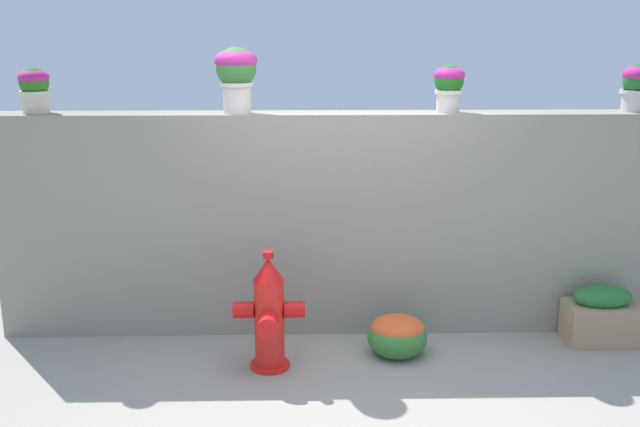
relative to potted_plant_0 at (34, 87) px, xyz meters
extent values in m
plane|color=gray|center=(2.38, -1.30, -2.01)|extent=(24.00, 24.00, 0.00)
cube|color=gray|center=(2.38, -0.02, -1.11)|extent=(5.50, 0.35, 1.81)
cylinder|color=beige|center=(0.00, 0.00, -0.12)|extent=(0.20, 0.20, 0.17)
cylinder|color=beige|center=(0.00, 0.00, -0.05)|extent=(0.24, 0.24, 0.03)
sphere|color=#2A681E|center=(0.00, 0.00, 0.03)|extent=(0.23, 0.23, 0.23)
ellipsoid|color=#B9227A|center=(0.00, 0.00, 0.07)|extent=(0.24, 0.24, 0.12)
cylinder|color=beige|center=(1.57, -0.04, -0.08)|extent=(0.21, 0.21, 0.24)
cylinder|color=beige|center=(1.57, -0.04, 0.02)|extent=(0.25, 0.25, 0.03)
sphere|color=#366D30|center=(1.57, -0.04, 0.15)|extent=(0.31, 0.31, 0.31)
ellipsoid|color=#AD2878|center=(1.57, -0.04, 0.20)|extent=(0.33, 0.33, 0.17)
cylinder|color=beige|center=(3.23, -0.03, -0.11)|extent=(0.18, 0.18, 0.18)
cylinder|color=beige|center=(3.23, -0.03, -0.04)|extent=(0.21, 0.21, 0.03)
sphere|color=#1A611A|center=(3.23, -0.03, 0.05)|extent=(0.23, 0.23, 0.23)
ellipsoid|color=#B2207B|center=(3.23, -0.03, 0.09)|extent=(0.24, 0.24, 0.13)
cylinder|color=#BCB1B0|center=(4.76, 0.01, -0.12)|extent=(0.25, 0.25, 0.17)
cylinder|color=#BCB1B0|center=(4.76, 0.01, -0.05)|extent=(0.30, 0.30, 0.03)
sphere|color=#1C5F29|center=(4.76, 0.01, 0.04)|extent=(0.27, 0.27, 0.27)
cylinder|color=red|center=(1.83, -0.78, -2.00)|extent=(0.30, 0.30, 0.03)
cylinder|color=red|center=(1.83, -0.78, -1.67)|extent=(0.22, 0.22, 0.68)
cone|color=red|center=(1.83, -0.78, -1.24)|extent=(0.23, 0.23, 0.17)
cylinder|color=red|center=(1.83, -0.78, -1.13)|extent=(0.08, 0.08, 0.05)
cylinder|color=red|center=(1.64, -0.78, -1.55)|extent=(0.15, 0.12, 0.12)
cylinder|color=red|center=(2.02, -0.78, -1.55)|extent=(0.15, 0.12, 0.12)
cylinder|color=red|center=(1.83, -0.97, -1.59)|extent=(0.15, 0.17, 0.15)
ellipsoid|color=#387832|center=(2.80, -0.60, -1.86)|extent=(0.46, 0.41, 0.34)
ellipsoid|color=#E45527|center=(2.80, -0.60, -1.78)|extent=(0.41, 0.37, 0.19)
cube|color=#A18162|center=(4.45, -0.40, -1.85)|extent=(0.55, 0.33, 0.33)
ellipsoid|color=#24662D|center=(4.45, -0.40, -1.62)|extent=(0.47, 0.28, 0.18)
camera|label=1|loc=(2.09, -5.77, 0.45)|focal=40.93mm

